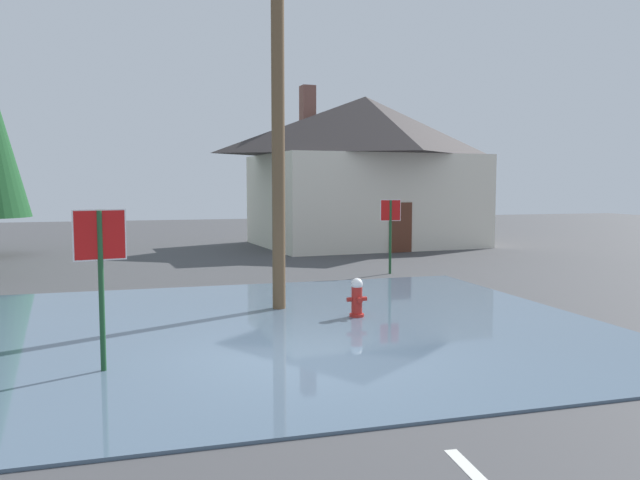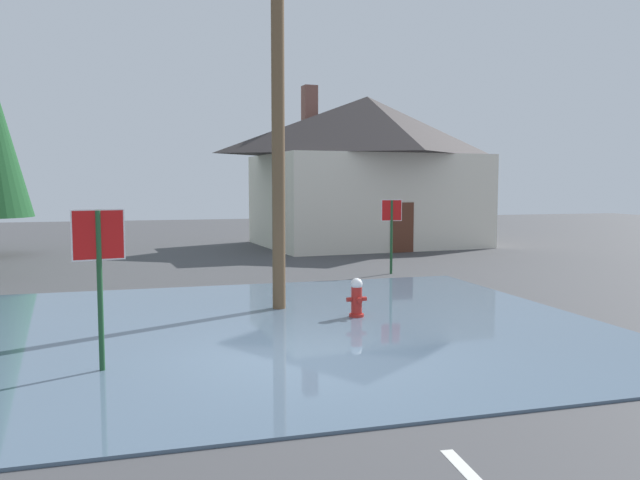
{
  "view_description": "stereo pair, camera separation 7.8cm",
  "coord_description": "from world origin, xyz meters",
  "px_view_note": "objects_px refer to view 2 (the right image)",
  "views": [
    {
      "loc": [
        -2.49,
        -9.52,
        2.76
      ],
      "look_at": [
        1.38,
        3.69,
        1.54
      ],
      "focal_mm": 35.96,
      "sensor_mm": 36.0,
      "label": 1
    },
    {
      "loc": [
        -2.42,
        -9.54,
        2.76
      ],
      "look_at": [
        1.38,
        3.69,
        1.54
      ],
      "focal_mm": 35.96,
      "sensor_mm": 36.0,
      "label": 2
    }
  ],
  "objects_px": {
    "fire_hydrant": "(357,299)",
    "house": "(367,169)",
    "utility_pole": "(278,103)",
    "stop_sign_near": "(99,257)",
    "stop_sign_far": "(392,222)"
  },
  "relations": [
    {
      "from": "stop_sign_near",
      "to": "utility_pole",
      "type": "bearing_deg",
      "value": 47.87
    },
    {
      "from": "utility_pole",
      "to": "house",
      "type": "height_order",
      "value": "utility_pole"
    },
    {
      "from": "fire_hydrant",
      "to": "house",
      "type": "bearing_deg",
      "value": 69.17
    },
    {
      "from": "stop_sign_near",
      "to": "house",
      "type": "bearing_deg",
      "value": 58.92
    },
    {
      "from": "utility_pole",
      "to": "house",
      "type": "relative_size",
      "value": 0.82
    },
    {
      "from": "utility_pole",
      "to": "house",
      "type": "distance_m",
      "value": 15.2
    },
    {
      "from": "stop_sign_near",
      "to": "stop_sign_far",
      "type": "bearing_deg",
      "value": 46.51
    },
    {
      "from": "stop_sign_near",
      "to": "house",
      "type": "distance_m",
      "value": 20.29
    },
    {
      "from": "stop_sign_far",
      "to": "utility_pole",
      "type": "bearing_deg",
      "value": -134.58
    },
    {
      "from": "fire_hydrant",
      "to": "utility_pole",
      "type": "height_order",
      "value": "utility_pole"
    },
    {
      "from": "fire_hydrant",
      "to": "house",
      "type": "relative_size",
      "value": 0.08
    },
    {
      "from": "stop_sign_far",
      "to": "stop_sign_near",
      "type": "bearing_deg",
      "value": -133.49
    },
    {
      "from": "stop_sign_near",
      "to": "stop_sign_far",
      "type": "relative_size",
      "value": 1.06
    },
    {
      "from": "utility_pole",
      "to": "stop_sign_far",
      "type": "bearing_deg",
      "value": 45.42
    },
    {
      "from": "utility_pole",
      "to": "house",
      "type": "xyz_separation_m",
      "value": [
        6.96,
        13.47,
        -1.04
      ]
    }
  ]
}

